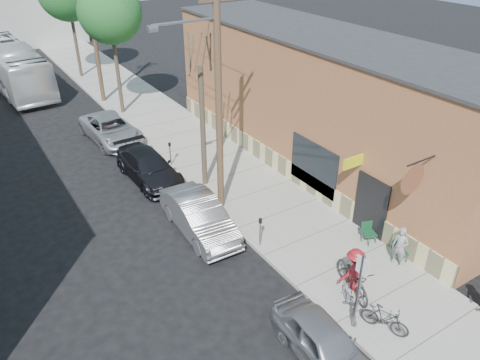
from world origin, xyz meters
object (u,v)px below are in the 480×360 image
car_2 (149,167)px  car_0 (324,343)px  patron_grey (400,247)px  bus (13,67)px  cyclist (354,271)px  tree_bare (203,128)px  car_3 (111,129)px  patio_chair_b (400,252)px  car_1 (199,216)px  parking_meter_far (170,150)px  parked_bike_b (351,301)px  utility_pole_near (217,91)px  parked_bike_a (385,319)px  parking_meter_near (260,228)px  sign_post (359,285)px  tree_leafy_mid (110,12)px  patio_chair_a (370,233)px

car_2 → car_0: bearing=-92.0°
patron_grey → bus: 30.37m
patron_grey → cyclist: cyclist is taller
tree_bare → car_3: 8.04m
tree_bare → patio_chair_b: size_ratio=6.49×
car_1 → bus: bearing=98.8°
parking_meter_far → car_1: (-1.45, -5.80, -0.22)m
parked_bike_b → utility_pole_near: bearing=122.6°
parking_meter_far → parked_bike_a: (0.78, -13.61, -0.38)m
bus → car_1: bearing=-86.6°
parking_meter_near → patio_chair_b: (3.79, -3.60, -0.39)m
car_1 → car_2: (0.00, 5.20, -0.07)m
tree_bare → car_0: size_ratio=1.49×
sign_post → cyclist: bearing=47.5°
utility_pole_near → patron_grey: bearing=-63.6°
utility_pole_near → cyclist: size_ratio=5.77×
patron_grey → car_2: 12.18m
sign_post → parking_meter_near: (-0.10, 4.96, -0.85)m
car_0 → car_1: car_1 is taller
cyclist → car_2: bearing=-72.3°
utility_pole_near → parked_bike_b: (0.33, -7.74, -4.81)m
sign_post → tree_leafy_mid: bearing=88.8°
sign_post → parking_meter_near: 5.03m
tree_bare → parked_bike_a: bearing=-88.8°
parking_meter_near → bus: 26.04m
utility_pole_near → car_3: 10.75m
tree_bare → car_0: (-2.00, -10.70, -2.35)m
utility_pole_near → parked_bike_b: 9.12m
parked_bike_b → bus: size_ratio=0.14×
patio_chair_a → car_1: bearing=158.7°
tree_bare → car_3: tree_bare is taller
parking_meter_near → patio_chair_b: parking_meter_near is taller
patio_chair_a → patio_chair_b: same height
parked_bike_a → car_0: (-2.23, 0.29, 0.05)m
bus → car_3: bearing=-81.1°
patio_chair_a → bus: bus is taller
tree_bare → patio_chair_a: tree_bare is taller
car_1 → patio_chair_b: bearing=-46.1°
car_2 → tree_leafy_mid: bearing=75.6°
parking_meter_far → car_3: size_ratio=0.25×
tree_bare → cyclist: bearing=-86.0°
car_0 → parked_bike_a: bearing=-4.3°
parking_meter_near → car_0: bearing=-105.3°
parking_meter_near → parked_bike_b: bearing=-84.0°
tree_leafy_mid → cyclist: (0.63, -20.28, -5.36)m
parking_meter_far → patio_chair_a: 10.84m
sign_post → car_0: bearing=-167.6°
tree_bare → car_0: tree_bare is taller
car_0 → sign_post: bearing=15.4°
utility_pole_near → cyclist: bearing=-81.6°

